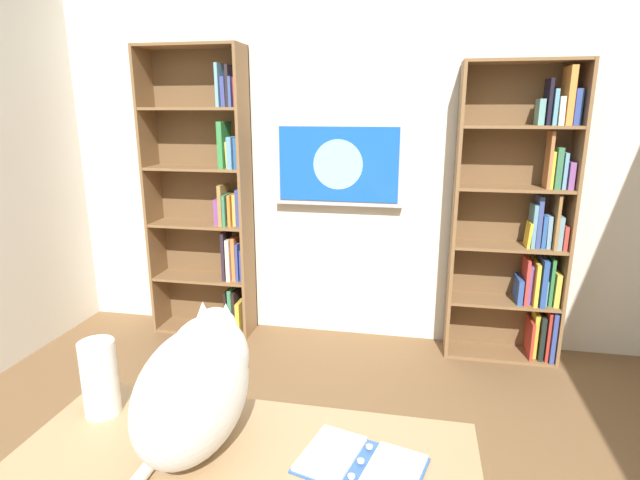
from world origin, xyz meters
name	(u,v)px	position (x,y,z in m)	size (l,w,h in m)	color
wall_back	(350,162)	(0.00, -2.23, 1.35)	(4.52, 0.06, 2.70)	silver
bookshelf_left	(524,223)	(-1.22, -2.06, 0.97)	(0.76, 0.28, 2.03)	brown
bookshelf_right	(210,202)	(1.04, -2.07, 1.04)	(0.78, 0.28, 2.17)	brown
wall_mounted_tv	(339,164)	(0.07, -2.15, 1.34)	(0.94, 0.07, 0.60)	#B7B7BC
cat	(198,381)	(0.09, 0.27, 0.97)	(0.28, 0.62, 0.38)	white
open_binder	(361,464)	(-0.38, 0.30, 0.79)	(0.38, 0.30, 0.02)	#335999
paper_towel_roll	(100,378)	(0.46, 0.21, 0.90)	(0.11, 0.11, 0.25)	white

